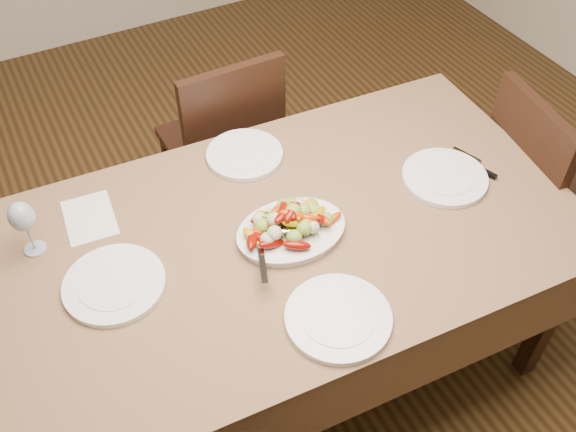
% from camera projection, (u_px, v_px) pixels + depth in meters
% --- Properties ---
extents(floor, '(6.00, 6.00, 0.00)m').
position_uv_depth(floor, '(315.00, 421.00, 2.36)').
color(floor, '#3C2812').
rests_on(floor, ground).
extents(dining_table, '(1.89, 1.14, 0.76)m').
position_uv_depth(dining_table, '(288.00, 302.00, 2.27)').
color(dining_table, brown).
rests_on(dining_table, ground).
extents(chair_far, '(0.43, 0.43, 0.95)m').
position_uv_depth(chair_far, '(219.00, 142.00, 2.73)').
color(chair_far, black).
rests_on(chair_far, ground).
extents(chair_right, '(0.48, 0.48, 0.95)m').
position_uv_depth(chair_right, '(550.00, 195.00, 2.50)').
color(chair_right, black).
rests_on(chair_right, ground).
extents(serving_platter, '(0.35, 0.26, 0.02)m').
position_uv_depth(serving_platter, '(291.00, 233.00, 1.97)').
color(serving_platter, white).
rests_on(serving_platter, dining_table).
extents(roasted_vegetables, '(0.28, 0.20, 0.09)m').
position_uv_depth(roasted_vegetables, '(291.00, 220.00, 1.93)').
color(roasted_vegetables, '#6B0902').
rests_on(roasted_vegetables, serving_platter).
extents(serving_spoon, '(0.28, 0.16, 0.03)m').
position_uv_depth(serving_spoon, '(277.00, 239.00, 1.90)').
color(serving_spoon, '#9EA0A8').
rests_on(serving_spoon, serving_platter).
extents(plate_left, '(0.29, 0.29, 0.02)m').
position_uv_depth(plate_left, '(114.00, 284.00, 1.83)').
color(plate_left, white).
rests_on(plate_left, dining_table).
extents(plate_right, '(0.29, 0.29, 0.02)m').
position_uv_depth(plate_right, '(445.00, 178.00, 2.14)').
color(plate_right, white).
rests_on(plate_right, dining_table).
extents(plate_far, '(0.27, 0.27, 0.02)m').
position_uv_depth(plate_far, '(245.00, 155.00, 2.22)').
color(plate_far, white).
rests_on(plate_far, dining_table).
extents(plate_near, '(0.30, 0.30, 0.02)m').
position_uv_depth(plate_near, '(338.00, 318.00, 1.75)').
color(plate_near, white).
rests_on(plate_near, dining_table).
extents(wine_glass, '(0.08, 0.08, 0.20)m').
position_uv_depth(wine_glass, '(26.00, 226.00, 1.86)').
color(wine_glass, '#8C99A5').
rests_on(wine_glass, dining_table).
extents(menu_card, '(0.17, 0.22, 0.00)m').
position_uv_depth(menu_card, '(90.00, 218.00, 2.03)').
color(menu_card, silver).
rests_on(menu_card, dining_table).
extents(table_knife, '(0.08, 0.19, 0.01)m').
position_uv_depth(table_knife, '(476.00, 164.00, 2.19)').
color(table_knife, '#9EA0A8').
rests_on(table_knife, dining_table).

